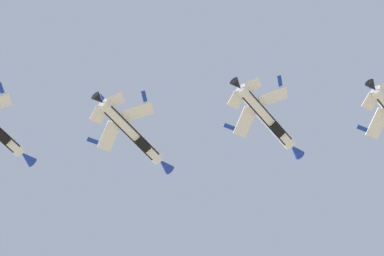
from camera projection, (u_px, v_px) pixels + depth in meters
The scene contains 2 objects.
fighter_jet_right_wing at pixel (267, 118), 124.79m from camera, with size 9.84×15.57×4.82m.
fighter_jet_left_outer at pixel (133, 133), 122.91m from camera, with size 10.05×15.57×4.51m.
Camera 1 is at (-3.16, 1.74, 1.61)m, focal length 83.57 mm.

